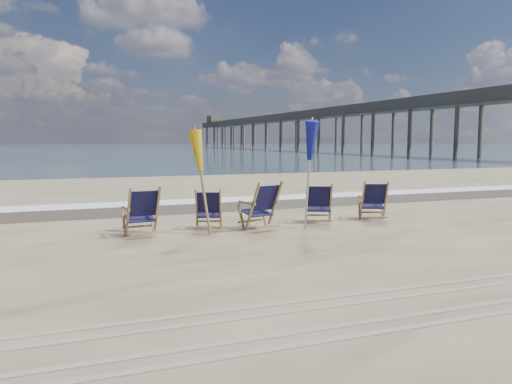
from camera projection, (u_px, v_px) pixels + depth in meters
ocean at (82, 148)px, 127.65m from camera, size 400.00×400.00×0.00m
surf_foam at (190, 201)px, 16.32m from camera, size 200.00×1.40×0.01m
wet_sand_strip at (202, 207)px, 14.93m from camera, size 200.00×2.60×0.00m
tire_tracks at (403, 306)px, 6.00m from camera, size 80.00×1.30×0.01m
beach_chair_0 at (157, 211)px, 10.33m from camera, size 0.77×0.84×1.07m
beach_chair_1 at (220, 209)px, 11.02m from camera, size 0.78×0.83×0.94m
beach_chair_2 at (275, 205)px, 11.11m from camera, size 0.90×0.96×1.11m
beach_chair_3 at (331, 203)px, 11.83m from camera, size 0.88×0.92×1.00m
beach_chair_4 at (386, 201)px, 12.31m from camera, size 0.88×0.92×1.02m
umbrella_yellow at (203, 156)px, 10.40m from camera, size 0.30×0.30×2.20m
umbrella_blue at (309, 145)px, 10.96m from camera, size 0.30×0.30×2.42m
fishing_pier at (312, 126)px, 90.34m from camera, size 4.40×140.00×9.30m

